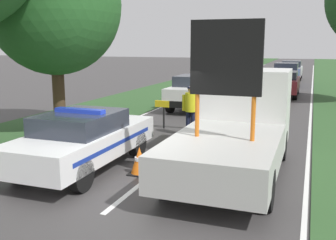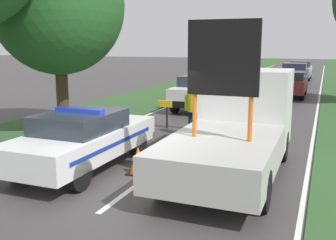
# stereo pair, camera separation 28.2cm
# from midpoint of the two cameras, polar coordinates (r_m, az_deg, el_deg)

# --- Properties ---
(ground_plane) EXTENTS (160.00, 160.00, 0.00)m
(ground_plane) POSITION_cam_midpoint_polar(r_m,az_deg,el_deg) (8.70, -5.33, -9.56)
(ground_plane) COLOR #3D3A3A
(lane_markings) EXTENTS (7.00, 66.05, 0.01)m
(lane_markings) POSITION_cam_midpoint_polar(r_m,az_deg,el_deg) (27.96, 12.82, 4.45)
(lane_markings) COLOR silver
(lane_markings) RESTS_ON ground
(grass_verge_left) EXTENTS (4.29, 120.00, 0.03)m
(grass_verge_left) POSITION_cam_midpoint_polar(r_m,az_deg,el_deg) (29.02, 1.51, 4.97)
(grass_verge_left) COLOR #2D5128
(grass_verge_left) RESTS_ON ground
(police_car) EXTENTS (1.83, 4.64, 1.52)m
(police_car) POSITION_cam_midpoint_polar(r_m,az_deg,el_deg) (9.92, -12.93, -2.68)
(police_car) COLOR white
(police_car) RESTS_ON ground
(work_truck) EXTENTS (2.22, 5.46, 3.52)m
(work_truck) POSITION_cam_midpoint_polar(r_m,az_deg,el_deg) (9.65, 9.18, -0.66)
(work_truck) COLOR white
(work_truck) RESTS_ON ground
(road_barrier) EXTENTS (3.35, 0.08, 1.02)m
(road_barrier) POSITION_cam_midpoint_polar(r_m,az_deg,el_deg) (13.87, 3.99, 1.83)
(road_barrier) COLOR black
(road_barrier) RESTS_ON ground
(police_officer) EXTENTS (0.60, 0.38, 1.68)m
(police_officer) POSITION_cam_midpoint_polar(r_m,az_deg,el_deg) (13.06, 2.71, 1.95)
(police_officer) COLOR #191E38
(police_officer) RESTS_ON ground
(pedestrian_civilian) EXTENTS (0.61, 0.39, 1.70)m
(pedestrian_civilian) POSITION_cam_midpoint_polar(r_m,az_deg,el_deg) (13.06, 7.29, 1.86)
(pedestrian_civilian) COLOR brown
(pedestrian_civilian) RESTS_ON ground
(traffic_cone_near_police) EXTENTS (0.48, 0.48, 0.66)m
(traffic_cone_near_police) POSITION_cam_midpoint_polar(r_m,az_deg,el_deg) (9.38, -5.03, -5.91)
(traffic_cone_near_police) COLOR black
(traffic_cone_near_police) RESTS_ON ground
(traffic_cone_centre_front) EXTENTS (0.51, 0.51, 0.70)m
(traffic_cone_centre_front) POSITION_cam_midpoint_polar(r_m,az_deg,el_deg) (12.31, 6.30, -1.76)
(traffic_cone_centre_front) COLOR black
(traffic_cone_centre_front) RESTS_ON ground
(traffic_cone_near_truck) EXTENTS (0.49, 0.49, 0.67)m
(traffic_cone_near_truck) POSITION_cam_midpoint_polar(r_m,az_deg,el_deg) (14.46, 6.41, 0.09)
(traffic_cone_near_truck) COLOR black
(traffic_cone_near_truck) RESTS_ON ground
(queued_car_van_white) EXTENTS (1.94, 4.17, 1.61)m
(queued_car_van_white) POSITION_cam_midpoint_polar(r_m,az_deg,el_deg) (18.54, 3.72, 4.17)
(queued_car_van_white) COLOR silver
(queued_car_van_white) RESTS_ON ground
(queued_car_wagon_maroon) EXTENTS (1.79, 4.26, 1.48)m
(queued_car_wagon_maroon) POSITION_cam_midpoint_polar(r_m,az_deg,el_deg) (24.30, 16.00, 5.18)
(queued_car_wagon_maroon) COLOR maroon
(queued_car_wagon_maroon) RESTS_ON ground
(queued_car_hatch_blue) EXTENTS (1.83, 4.12, 1.68)m
(queued_car_hatch_blue) POSITION_cam_midpoint_polar(r_m,az_deg,el_deg) (30.67, 16.51, 6.42)
(queued_car_hatch_blue) COLOR navy
(queued_car_hatch_blue) RESTS_ON ground
(queued_car_sedan_silver) EXTENTS (1.75, 4.35, 1.61)m
(queued_car_sedan_silver) POSITION_cam_midpoint_polar(r_m,az_deg,el_deg) (36.28, 17.26, 6.97)
(queued_car_sedan_silver) COLOR #B2B2B7
(queued_car_sedan_silver) RESTS_ON ground
(roadside_tree_mid_left) EXTENTS (4.41, 4.41, 6.64)m
(roadside_tree_mid_left) POSITION_cam_midpoint_polar(r_m,az_deg,el_deg) (13.98, -16.78, 15.73)
(roadside_tree_mid_left) COLOR #42301E
(roadside_tree_mid_left) RESTS_ON ground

